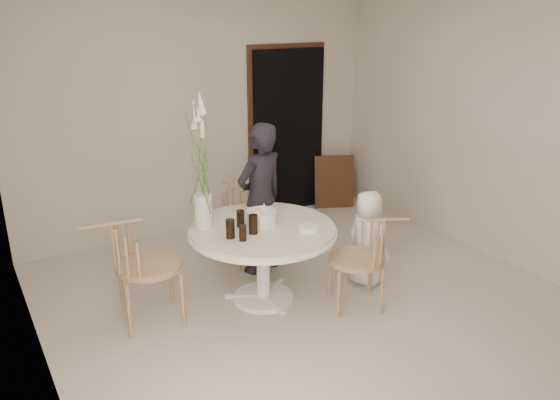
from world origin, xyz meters
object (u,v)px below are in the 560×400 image
table (263,238)px  birthday_cake (262,217)px  flower_vase (202,177)px  chair_left (131,257)px  chair_right (370,250)px  chair_far (239,212)px  boy (367,238)px  girl (260,199)px

table → birthday_cake: size_ratio=4.96×
flower_vase → chair_left: bearing=-176.7°
table → chair_right: chair_right is taller
chair_far → flower_vase: (-0.69, -0.66, 0.68)m
table → birthday_cake: 0.19m
chair_right → boy: (0.26, 0.33, -0.07)m
chair_far → chair_left: chair_left is taller
chair_left → boy: size_ratio=1.01×
chair_far → flower_vase: flower_vase is taller
table → chair_left: 1.15m
table → birthday_cake: (0.02, 0.05, 0.18)m
table → flower_vase: size_ratio=1.10×
chair_right → girl: (-0.47, 1.13, 0.23)m
chair_far → boy: size_ratio=0.85×
chair_far → birthday_cake: size_ratio=3.00×
table → girl: size_ratio=0.86×
table → chair_right: size_ratio=1.58×
chair_right → flower_vase: size_ratio=0.70×
table → chair_left: (-1.13, 0.22, 0.00)m
chair_right → chair_left: (-1.89, 0.80, 0.07)m
table → chair_far: (0.24, 0.93, -0.10)m
chair_far → chair_right: 1.59m
girl → birthday_cake: (-0.27, -0.50, 0.02)m
chair_far → chair_right: chair_right is taller
girl → chair_far: bearing=-94.4°
chair_left → girl: bearing=-68.9°
chair_far → girl: size_ratio=0.52×
birthday_cake → chair_left: bearing=171.6°
chair_far → girl: (0.06, -0.37, 0.25)m
chair_far → birthday_cake: (-0.21, -0.87, 0.27)m
table → boy: 1.06m
chair_far → birthday_cake: 0.94m
chair_far → birthday_cake: birthday_cake is taller
chair_right → chair_far: bearing=-135.1°
table → chair_right: bearing=-36.9°
chair_far → chair_left: (-1.37, -0.70, 0.10)m
birthday_cake → chair_far: bearing=76.2°
flower_vase → birthday_cake: bearing=-23.8°
chair_far → boy: 1.41m
table → boy: boy is taller
chair_left → chair_right: bearing=-104.8°
girl → chair_left: bearing=0.0°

